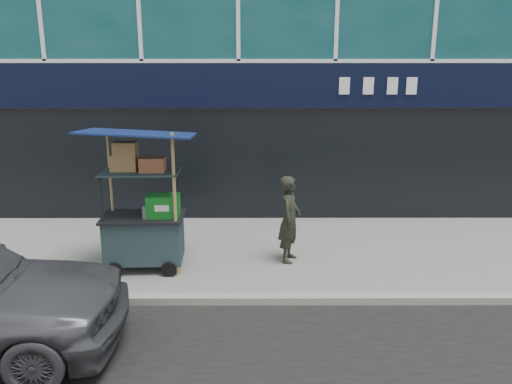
{
  "coord_description": "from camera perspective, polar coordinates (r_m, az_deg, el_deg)",
  "views": [
    {
      "loc": [
        0.33,
        -6.76,
        3.36
      ],
      "look_at": [
        0.35,
        1.2,
        1.3
      ],
      "focal_mm": 35.0,
      "sensor_mm": 36.0,
      "label": 1
    }
  ],
  "objects": [
    {
      "name": "ground",
      "position": [
        7.56,
        -2.71,
        -11.88
      ],
      "size": [
        80.0,
        80.0,
        0.0
      ],
      "primitive_type": "plane",
      "color": "slate",
      "rests_on": "ground"
    },
    {
      "name": "vendor_cart",
      "position": [
        8.45,
        -12.63,
        -3.21
      ],
      "size": [
        1.81,
        1.3,
        2.39
      ],
      "rotation": [
        0.0,
        0.0,
        0.03
      ],
      "color": "#1A2D2C",
      "rests_on": "ground"
    },
    {
      "name": "curb",
      "position": [
        7.36,
        -2.79,
        -12.16
      ],
      "size": [
        80.0,
        0.18,
        0.12
      ],
      "primitive_type": "cube",
      "color": "gray",
      "rests_on": "ground"
    },
    {
      "name": "vendor_man",
      "position": [
        8.61,
        3.87,
        -3.11
      ],
      "size": [
        0.5,
        0.63,
        1.51
      ],
      "primitive_type": "imported",
      "rotation": [
        0.0,
        0.0,
        1.29
      ],
      "color": "black",
      "rests_on": "ground"
    }
  ]
}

